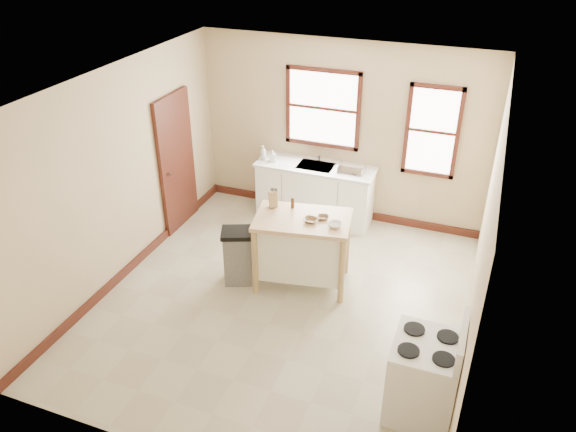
# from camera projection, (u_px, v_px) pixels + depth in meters

# --- Properties ---
(floor) EXTENTS (5.00, 5.00, 0.00)m
(floor) POSITION_uv_depth(u_px,v_px,m) (283.00, 301.00, 7.22)
(floor) COLOR #ACA688
(floor) RESTS_ON ground
(ceiling) EXTENTS (5.00, 5.00, 0.00)m
(ceiling) POSITION_uv_depth(u_px,v_px,m) (281.00, 87.00, 5.84)
(ceiling) COLOR white
(ceiling) RESTS_ON ground
(wall_back) EXTENTS (4.50, 0.04, 2.80)m
(wall_back) POSITION_uv_depth(u_px,v_px,m) (341.00, 132.00, 8.57)
(wall_back) COLOR tan
(wall_back) RESTS_ON ground
(wall_left) EXTENTS (0.04, 5.00, 2.80)m
(wall_left) POSITION_uv_depth(u_px,v_px,m) (119.00, 176.00, 7.22)
(wall_left) COLOR tan
(wall_left) RESTS_ON ground
(wall_right) EXTENTS (0.04, 5.00, 2.80)m
(wall_right) POSITION_uv_depth(u_px,v_px,m) (483.00, 242.00, 5.84)
(wall_right) COLOR tan
(wall_right) RESTS_ON ground
(window_main) EXTENTS (1.17, 0.06, 1.22)m
(window_main) POSITION_uv_depth(u_px,v_px,m) (323.00, 108.00, 8.47)
(window_main) COLOR #401811
(window_main) RESTS_ON wall_back
(window_side) EXTENTS (0.77, 0.06, 1.37)m
(window_side) POSITION_uv_depth(u_px,v_px,m) (432.00, 132.00, 8.04)
(window_side) COLOR #401811
(window_side) RESTS_ON wall_back
(door_left) EXTENTS (0.06, 0.90, 2.10)m
(door_left) POSITION_uv_depth(u_px,v_px,m) (177.00, 162.00, 8.44)
(door_left) COLOR #401811
(door_left) RESTS_ON ground
(baseboard_back) EXTENTS (4.50, 0.04, 0.12)m
(baseboard_back) POSITION_uv_depth(u_px,v_px,m) (337.00, 210.00, 9.20)
(baseboard_back) COLOR #401811
(baseboard_back) RESTS_ON ground
(baseboard_left) EXTENTS (0.04, 5.00, 0.12)m
(baseboard_left) POSITION_uv_depth(u_px,v_px,m) (135.00, 262.00, 7.88)
(baseboard_left) COLOR #401811
(baseboard_left) RESTS_ON ground
(sink_counter) EXTENTS (1.86, 0.62, 0.92)m
(sink_counter) POSITION_uv_depth(u_px,v_px,m) (315.00, 192.00, 8.88)
(sink_counter) COLOR white
(sink_counter) RESTS_ON ground
(faucet) EXTENTS (0.03, 0.03, 0.22)m
(faucet) POSITION_uv_depth(u_px,v_px,m) (319.00, 155.00, 8.74)
(faucet) COLOR silver
(faucet) RESTS_ON sink_counter
(soap_bottle_a) EXTENTS (0.12, 0.12, 0.24)m
(soap_bottle_a) POSITION_uv_depth(u_px,v_px,m) (263.00, 153.00, 8.80)
(soap_bottle_a) COLOR #B2B2B2
(soap_bottle_a) RESTS_ON sink_counter
(soap_bottle_b) EXTENTS (0.11, 0.11, 0.19)m
(soap_bottle_b) POSITION_uv_depth(u_px,v_px,m) (273.00, 156.00, 8.74)
(soap_bottle_b) COLOR #B2B2B2
(soap_bottle_b) RESTS_ON sink_counter
(dish_rack) EXTENTS (0.48, 0.42, 0.10)m
(dish_rack) POSITION_uv_depth(u_px,v_px,m) (352.00, 169.00, 8.42)
(dish_rack) COLOR silver
(dish_rack) RESTS_ON sink_counter
(kitchen_island) EXTENTS (1.33, 0.97, 0.99)m
(kitchen_island) POSITION_uv_depth(u_px,v_px,m) (302.00, 251.00, 7.34)
(kitchen_island) COLOR #D9B180
(kitchen_island) RESTS_ON ground
(knife_block) EXTENTS (0.14, 0.14, 0.20)m
(knife_block) POSITION_uv_depth(u_px,v_px,m) (273.00, 200.00, 7.31)
(knife_block) COLOR tan
(knife_block) RESTS_ON kitchen_island
(pepper_grinder) EXTENTS (0.06, 0.06, 0.15)m
(pepper_grinder) POSITION_uv_depth(u_px,v_px,m) (293.00, 203.00, 7.29)
(pepper_grinder) COLOR #472813
(pepper_grinder) RESTS_ON kitchen_island
(bowl_a) EXTENTS (0.19, 0.19, 0.04)m
(bowl_a) POSITION_uv_depth(u_px,v_px,m) (310.00, 220.00, 7.00)
(bowl_a) COLOR brown
(bowl_a) RESTS_ON kitchen_island
(bowl_b) EXTENTS (0.19, 0.19, 0.04)m
(bowl_b) POSITION_uv_depth(u_px,v_px,m) (323.00, 217.00, 7.07)
(bowl_b) COLOR brown
(bowl_b) RESTS_ON kitchen_island
(bowl_c) EXTENTS (0.24, 0.24, 0.05)m
(bowl_c) POSITION_uv_depth(u_px,v_px,m) (335.00, 225.00, 6.89)
(bowl_c) COLOR silver
(bowl_c) RESTS_ON kitchen_island
(trash_bin) EXTENTS (0.50, 0.46, 0.78)m
(trash_bin) POSITION_uv_depth(u_px,v_px,m) (238.00, 256.00, 7.41)
(trash_bin) COLOR gray
(trash_bin) RESTS_ON ground
(gas_stove) EXTENTS (0.70, 0.70, 1.13)m
(gas_stove) POSITION_uv_depth(u_px,v_px,m) (425.00, 368.00, 5.42)
(gas_stove) COLOR silver
(gas_stove) RESTS_ON ground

